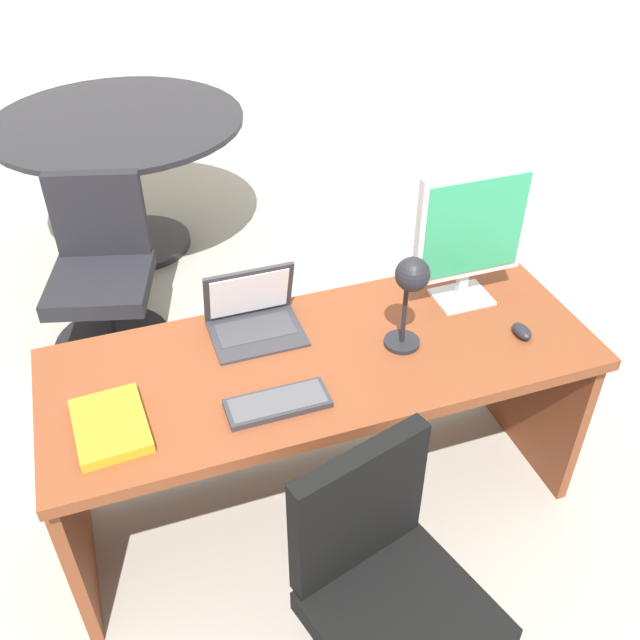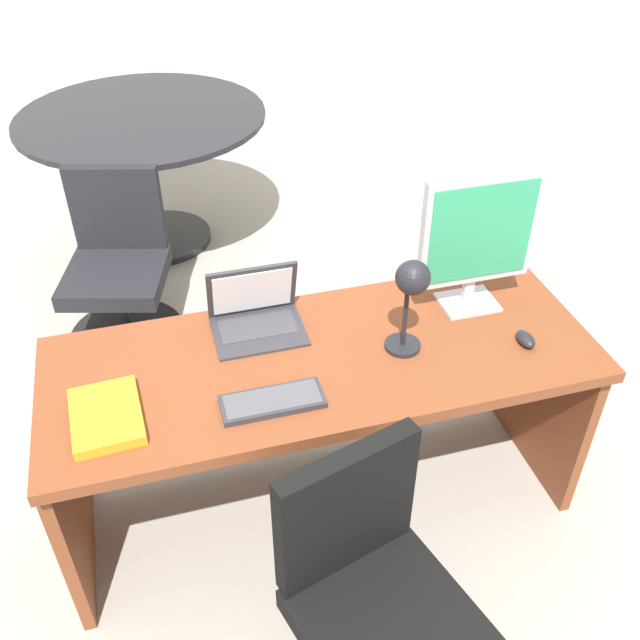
% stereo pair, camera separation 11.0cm
% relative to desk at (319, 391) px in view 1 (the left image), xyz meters
% --- Properties ---
extents(ground, '(12.00, 12.00, 0.00)m').
position_rel_desk_xyz_m(ground, '(0.00, 1.45, -0.55)').
color(ground, gray).
extents(desk, '(1.82, 0.69, 0.75)m').
position_rel_desk_xyz_m(desk, '(0.00, 0.00, 0.00)').
color(desk, brown).
rests_on(desk, ground).
extents(monitor, '(0.41, 0.16, 0.50)m').
position_rel_desk_xyz_m(monitor, '(0.58, 0.09, 0.49)').
color(monitor, '#B7BABF').
rests_on(monitor, desk).
extents(laptop, '(0.31, 0.25, 0.23)m').
position_rel_desk_xyz_m(laptop, '(-0.18, 0.18, 0.27)').
color(laptop, '#2D2D33').
rests_on(laptop, desk).
extents(keyboard, '(0.31, 0.12, 0.02)m').
position_rel_desk_xyz_m(keyboard, '(-0.21, -0.22, 0.21)').
color(keyboard, '#2D2D33').
rests_on(keyboard, desk).
extents(mouse, '(0.05, 0.09, 0.04)m').
position_rel_desk_xyz_m(mouse, '(0.67, -0.17, 0.22)').
color(mouse, black).
rests_on(mouse, desk).
extents(desk_lamp, '(0.12, 0.14, 0.35)m').
position_rel_desk_xyz_m(desk_lamp, '(0.27, -0.10, 0.46)').
color(desk_lamp, black).
rests_on(desk_lamp, desk).
extents(book, '(0.22, 0.28, 0.03)m').
position_rel_desk_xyz_m(book, '(-0.69, -0.16, 0.22)').
color(book, orange).
rests_on(book, desk).
extents(office_chair, '(0.57, 0.58, 0.86)m').
position_rel_desk_xyz_m(office_chair, '(-0.04, -0.72, -0.21)').
color(office_chair, black).
rests_on(office_chair, ground).
extents(meeting_table, '(1.36, 1.36, 0.80)m').
position_rel_desk_xyz_m(meeting_table, '(-0.42, 2.11, 0.06)').
color(meeting_table, black).
rests_on(meeting_table, ground).
extents(meeting_chair_near, '(0.57, 0.58, 0.84)m').
position_rel_desk_xyz_m(meeting_chair_near, '(-0.66, 1.25, -0.22)').
color(meeting_chair_near, black).
rests_on(meeting_chair_near, ground).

